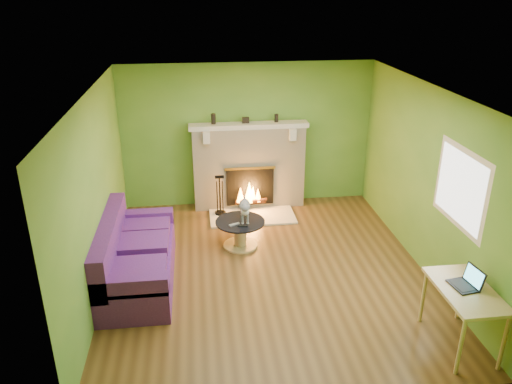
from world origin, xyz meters
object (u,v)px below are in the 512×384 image
Objects in this scene: cat at (245,208)px; coffee_table at (240,232)px; desk at (465,296)px; sofa at (133,259)px.

coffee_table is at bearing -143.40° from cat.
desk is 1.64× the size of cat.
cat is at bearing 28.13° from sofa.
cat reaches higher than coffee_table.
desk reaches higher than coffee_table.
desk is at bearing -49.13° from coffee_table.
desk is 3.44m from cat.
coffee_table is (1.55, 0.82, -0.11)m from sofa.
desk is (2.26, -2.61, 0.40)m from coffee_table.
sofa is at bearing -152.08° from coffee_table.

